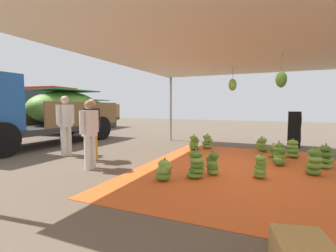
# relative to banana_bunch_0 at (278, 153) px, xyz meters

# --- Properties ---
(ground_plane) EXTENTS (40.00, 40.00, 0.00)m
(ground_plane) POSITION_rel_banana_bunch_0_xyz_m (-1.07, 3.81, -0.24)
(ground_plane) COLOR brown
(tarp_orange) EXTENTS (5.83, 4.41, 0.01)m
(tarp_orange) POSITION_rel_banana_bunch_0_xyz_m (-1.07, 0.81, -0.24)
(tarp_orange) COLOR #E05B23
(tarp_orange) RESTS_ON ground
(tent_canopy) EXTENTS (8.00, 7.00, 2.71)m
(tent_canopy) POSITION_rel_banana_bunch_0_xyz_m (-1.07, 0.72, 2.38)
(tent_canopy) COLOR #9EA0A5
(tent_canopy) RESTS_ON ground
(banana_bunch_0) EXTENTS (0.38, 0.37, 0.56)m
(banana_bunch_0) POSITION_rel_banana_bunch_0_xyz_m (0.00, 0.00, 0.00)
(banana_bunch_0) COLOR #518428
(banana_bunch_0) RESTS_ON tarp_orange
(banana_bunch_1) EXTENTS (0.46, 0.48, 0.49)m
(banana_bunch_1) POSITION_rel_banana_bunch_0_xyz_m (1.41, 0.46, -0.02)
(banana_bunch_1) COLOR #477523
(banana_bunch_1) RESTS_ON tarp_orange
(banana_bunch_2) EXTENTS (0.46, 0.49, 0.58)m
(banana_bunch_2) POSITION_rel_banana_bunch_0_xyz_m (-2.12, 1.52, 0.01)
(banana_bunch_2) COLOR #60932D
(banana_bunch_2) RESTS_ON tarp_orange
(banana_bunch_3) EXTENTS (0.46, 0.46, 0.51)m
(banana_bunch_3) POSITION_rel_banana_bunch_0_xyz_m (1.38, 2.19, -0.02)
(banana_bunch_3) COLOR #6B9E38
(banana_bunch_3) RESTS_ON tarp_orange
(banana_bunch_4) EXTENTS (0.48, 0.49, 0.48)m
(banana_bunch_4) POSITION_rel_banana_bunch_0_xyz_m (0.25, -0.99, -0.03)
(banana_bunch_4) COLOR #60932D
(banana_bunch_4) RESTS_ON tarp_orange
(banana_bunch_5) EXTENTS (0.44, 0.40, 0.44)m
(banana_bunch_5) POSITION_rel_banana_bunch_0_xyz_m (-2.53, 2.04, -0.04)
(banana_bunch_5) COLOR #518428
(banana_bunch_5) RESTS_ON tarp_orange
(banana_bunch_6) EXTENTS (0.35, 0.35, 0.52)m
(banana_bunch_6) POSITION_rel_banana_bunch_0_xyz_m (-1.76, 1.27, -0.01)
(banana_bunch_6) COLOR #75A83D
(banana_bunch_6) RESTS_ON tarp_orange
(banana_bunch_7) EXTENTS (0.41, 0.41, 0.60)m
(banana_bunch_7) POSITION_rel_banana_bunch_0_xyz_m (-0.98, -0.65, 0.02)
(banana_bunch_7) COLOR #518428
(banana_bunch_7) RESTS_ON tarp_orange
(banana_bunch_8) EXTENTS (0.31, 0.31, 0.42)m
(banana_bunch_8) POSITION_rel_banana_bunch_0_xyz_m (0.58, 0.12, -0.06)
(banana_bunch_8) COLOR #6B9E38
(banana_bunch_8) RESTS_ON tarp_orange
(banana_bunch_9) EXTENTS (0.42, 0.42, 0.54)m
(banana_bunch_9) POSITION_rel_banana_bunch_0_xyz_m (0.81, -0.37, -0.00)
(banana_bunch_9) COLOR #6B9E38
(banana_bunch_9) RESTS_ON tarp_orange
(banana_bunch_10) EXTENTS (0.49, 0.47, 0.51)m
(banana_bunch_10) POSITION_rel_banana_bunch_0_xyz_m (0.93, 2.53, -0.02)
(banana_bunch_10) COLOR #477523
(banana_bunch_10) RESTS_ON tarp_orange
(banana_bunch_11) EXTENTS (0.36, 0.35, 0.53)m
(banana_bunch_11) POSITION_rel_banana_bunch_0_xyz_m (-1.65, 0.35, -0.01)
(banana_bunch_11) COLOR #6B9E38
(banana_bunch_11) RESTS_ON tarp_orange
(banana_bunch_12) EXTENTS (0.35, 0.37, 0.49)m
(banana_bunch_12) POSITION_rel_banana_bunch_0_xyz_m (-0.36, -0.03, -0.02)
(banana_bunch_12) COLOR #477523
(banana_bunch_12) RESTS_ON tarp_orange
(banana_bunch_13) EXTENTS (0.38, 0.39, 0.58)m
(banana_bunch_13) POSITION_rel_banana_bunch_0_xyz_m (-0.24, -0.99, 0.01)
(banana_bunch_13) COLOR #6B9E38
(banana_bunch_13) RESTS_ON tarp_orange
(cargo_truck_main) EXTENTS (6.20, 2.44, 2.40)m
(cargo_truck_main) POSITION_rel_banana_bunch_0_xyz_m (-0.40, 8.08, 1.03)
(cargo_truck_main) COLOR #2D2D2D
(cargo_truck_main) RESTS_ON ground
(cargo_truck_far) EXTENTS (6.57, 3.16, 2.40)m
(cargo_truck_far) POSITION_rel_banana_bunch_0_xyz_m (4.52, 11.13, 0.97)
(cargo_truck_far) COLOR #2D2D2D
(cargo_truck_far) RESTS_ON ground
(worker_0) EXTENTS (0.58, 0.35, 1.57)m
(worker_0) POSITION_rel_banana_bunch_0_xyz_m (-2.38, 3.97, 0.67)
(worker_0) COLOR silver
(worker_0) RESTS_ON ground
(worker_1) EXTENTS (0.59, 0.36, 1.62)m
(worker_1) POSITION_rel_banana_bunch_0_xyz_m (-1.69, 4.49, 0.70)
(worker_1) COLOR orange
(worker_1) RESTS_ON ground
(worker_2) EXTENTS (0.64, 0.39, 1.74)m
(worker_2) POSITION_rel_banana_bunch_0_xyz_m (-1.40, 5.71, 0.77)
(worker_2) COLOR silver
(worker_2) RESTS_ON ground
(speaker_stack) EXTENTS (0.57, 0.44, 1.25)m
(speaker_stack) POSITION_rel_banana_bunch_0_xyz_m (2.99, -0.54, 0.38)
(speaker_stack) COLOR black
(speaker_stack) RESTS_ON ground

